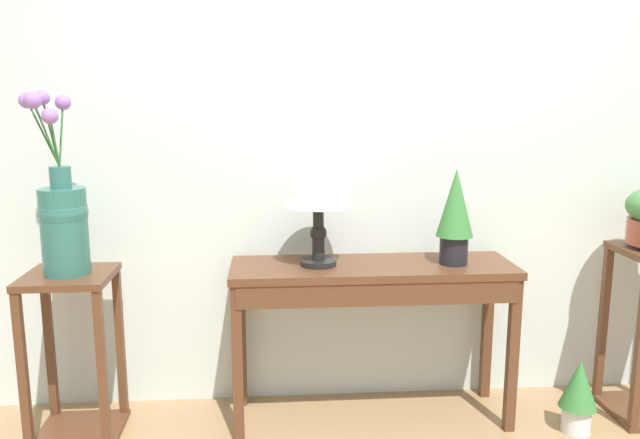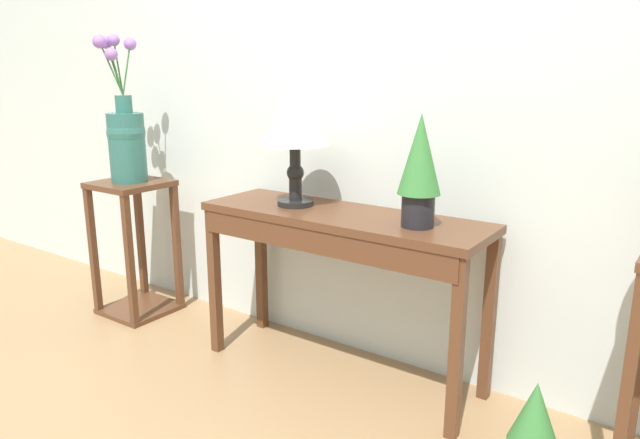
{
  "view_description": "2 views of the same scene",
  "coord_description": "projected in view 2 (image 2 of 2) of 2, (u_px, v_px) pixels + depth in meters",
  "views": [
    {
      "loc": [
        -0.41,
        -1.68,
        1.49
      ],
      "look_at": [
        -0.2,
        1.08,
        0.96
      ],
      "focal_mm": 35.44,
      "sensor_mm": 36.0,
      "label": 1
    },
    {
      "loc": [
        1.36,
        -0.95,
        1.34
      ],
      "look_at": [
        -0.11,
        1.12,
        0.69
      ],
      "focal_mm": 32.66,
      "sensor_mm": 36.0,
      "label": 2
    }
  ],
  "objects": [
    {
      "name": "potted_plant_floor",
      "position": [
        534.0,
        424.0,
        1.95
      ],
      "size": [
        0.17,
        0.17,
        0.35
      ],
      "color": "silver",
      "rests_on": "ground"
    },
    {
      "name": "console_table",
      "position": [
        338.0,
        238.0,
        2.49
      ],
      "size": [
        1.29,
        0.4,
        0.75
      ],
      "color": "#56331E",
      "rests_on": "ground"
    },
    {
      "name": "flower_vase_tall_left",
      "position": [
        126.0,
        135.0,
        3.1
      ],
      "size": [
        0.24,
        0.21,
        0.77
      ],
      "color": "#2D665B",
      "rests_on": "pedestal_stand_left"
    },
    {
      "name": "pedestal_stand_left",
      "position": [
        136.0,
        248.0,
        3.26
      ],
      "size": [
        0.37,
        0.37,
        0.76
      ],
      "color": "#56331E",
      "rests_on": "ground"
    },
    {
      "name": "potted_plant_on_console",
      "position": [
        420.0,
        166.0,
        2.2
      ],
      "size": [
        0.17,
        0.17,
        0.44
      ],
      "color": "black",
      "rests_on": "console_table"
    },
    {
      "name": "back_wall_with_art",
      "position": [
        371.0,
        57.0,
        2.58
      ],
      "size": [
        9.0,
        0.1,
        2.8
      ],
      "color": "silver",
      "rests_on": "ground"
    },
    {
      "name": "table_lamp",
      "position": [
        295.0,
        122.0,
        2.53
      ],
      "size": [
        0.31,
        0.31,
        0.52
      ],
      "color": "black",
      "rests_on": "console_table"
    }
  ]
}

